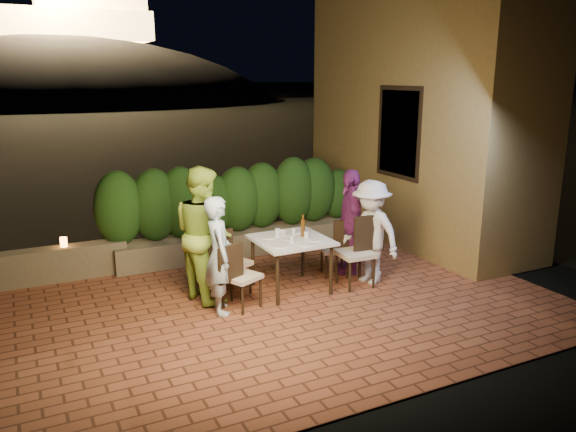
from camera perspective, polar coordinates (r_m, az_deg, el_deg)
ground at (r=7.55m, az=0.24°, el=-9.00°), size 400.00×400.00×0.00m
terrace_floor at (r=7.99m, az=-1.37°, el=-8.09°), size 7.00×6.00×0.15m
building_wall at (r=10.61m, az=13.21°, el=11.37°), size 1.60×5.00×5.00m
window_pane at (r=9.77m, az=11.33°, el=8.31°), size 0.08×1.00×1.40m
window_frame at (r=9.76m, az=11.28°, el=8.31°), size 0.06×1.15×1.55m
planter at (r=9.54m, az=-4.85°, el=-2.65°), size 4.20×0.55×0.40m
hedge at (r=9.35m, az=-4.94°, el=1.75°), size 4.00×0.70×1.10m
parapet at (r=8.94m, az=-23.11°, el=-4.60°), size 2.20×0.30×0.50m
hill at (r=66.77m, az=-21.88°, el=7.20°), size 52.00×40.00×22.00m
dining_table at (r=7.88m, az=0.32°, el=-4.93°), size 0.99×0.99×0.75m
plate_nw at (r=7.43m, az=-0.82°, el=-3.03°), size 0.23×0.23×0.01m
plate_sw at (r=7.81m, az=-1.99°, el=-2.17°), size 0.21×0.21×0.01m
plate_ne at (r=7.71m, az=2.60°, el=-2.39°), size 0.22×0.22×0.01m
plate_se at (r=8.09m, az=1.17°, el=-1.58°), size 0.24×0.24×0.01m
plate_centre at (r=7.74m, az=0.38°, el=-2.32°), size 0.21×0.21×0.01m
plate_front at (r=7.49m, az=1.84°, el=-2.88°), size 0.21×0.21×0.01m
glass_nw at (r=7.56m, az=0.38°, el=-2.37°), size 0.06×0.06×0.10m
glass_sw at (r=7.85m, az=-1.09°, el=-1.69°), size 0.07×0.07×0.11m
glass_ne at (r=7.71m, az=1.88°, el=-2.01°), size 0.06×0.06×0.11m
glass_se at (r=7.93m, az=0.59°, el=-1.58°), size 0.06×0.06×0.10m
beer_bottle at (r=7.82m, az=1.52°, el=-0.98°), size 0.06×0.06×0.32m
bowl at (r=7.98m, az=-0.71°, el=-1.68°), size 0.19×0.19×0.04m
chair_left_front at (r=7.28m, az=-4.75°, el=-5.99°), size 0.55×0.55×0.90m
chair_left_back at (r=7.72m, az=-5.78°, el=-4.63°), size 0.58×0.58×0.95m
chair_right_front at (r=8.03m, az=6.87°, el=-3.64°), size 0.49×0.49×1.02m
chair_right_back at (r=8.46m, az=4.75°, el=-3.27°), size 0.49×0.49×0.85m
diner_blue at (r=7.10m, az=-7.01°, el=-3.97°), size 0.45×0.61×1.51m
diner_green at (r=7.53m, az=-8.60°, el=-1.76°), size 0.86×1.01×1.81m
diner_white at (r=8.13m, az=8.41°, el=-1.65°), size 0.81×1.09×1.51m
diner_purple at (r=8.52m, az=6.36°, el=-0.55°), size 0.71×1.02×1.60m
parapet_lamp at (r=8.86m, az=-21.83°, el=-2.47°), size 0.10×0.10×0.14m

